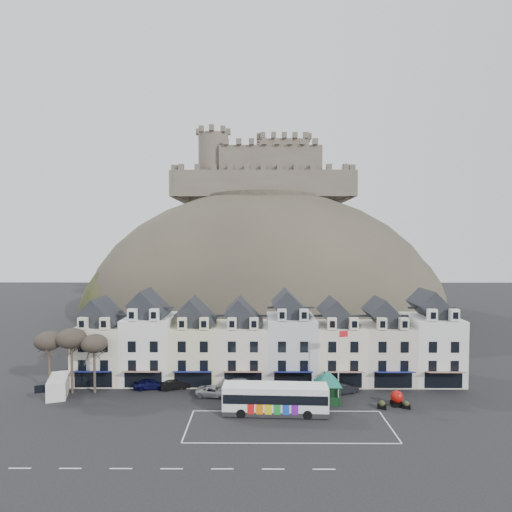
{
  "coord_description": "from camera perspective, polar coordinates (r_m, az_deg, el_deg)",
  "views": [
    {
      "loc": [
        -1.32,
        -41.49,
        20.22
      ],
      "look_at": [
        -1.69,
        24.0,
        17.67
      ],
      "focal_mm": 28.0,
      "sensor_mm": 36.0,
      "label": 1
    }
  ],
  "objects": [
    {
      "name": "white_van",
      "position": [
        60.65,
        -26.38,
        -16.29
      ],
      "size": [
        3.84,
        5.65,
        2.37
      ],
      "rotation": [
        0.0,
        0.0,
        0.33
      ],
      "color": "white",
      "rests_on": "ground"
    },
    {
      "name": "car_silver",
      "position": [
        54.91,
        -5.99,
        -18.66
      ],
      "size": [
        4.86,
        2.73,
        1.31
      ],
      "primitive_type": "imported",
      "rotation": [
        0.0,
        0.0,
        1.45
      ],
      "color": "#A2A3A9",
      "rests_on": "ground"
    },
    {
      "name": "car_charcoal",
      "position": [
        56.74,
        12.43,
        -17.97
      ],
      "size": [
        4.34,
        2.87,
        1.35
      ],
      "primitive_type": "imported",
      "rotation": [
        0.0,
        0.0,
        1.96
      ],
      "color": "black",
      "rests_on": "ground"
    },
    {
      "name": "car_navy",
      "position": [
        58.78,
        -14.83,
        -17.19
      ],
      "size": [
        4.61,
        2.36,
        1.5
      ],
      "primitive_type": "imported",
      "rotation": [
        0.0,
        0.0,
        1.71
      ],
      "color": "#0B0B37",
      "rests_on": "ground"
    },
    {
      "name": "planter_west",
      "position": [
        54.25,
        20.68,
        -19.28
      ],
      "size": [
        1.04,
        0.75,
        0.94
      ],
      "rotation": [
        0.0,
        0.0,
        -0.32
      ],
      "color": "black",
      "rests_on": "ground"
    },
    {
      "name": "flagpole",
      "position": [
        53.42,
        11.82,
        -14.21
      ],
      "size": [
        1.28,
        0.35,
        9.02
      ],
      "rotation": [
        0.0,
        0.0,
        0.22
      ],
      "color": "silver",
      "rests_on": "ground"
    },
    {
      "name": "ground",
      "position": [
        46.17,
        2.11,
        -23.74
      ],
      "size": [
        300.0,
        300.0,
        0.0
      ],
      "primitive_type": "plane",
      "color": "black",
      "rests_on": "ground"
    },
    {
      "name": "bus",
      "position": [
        49.37,
        2.76,
        -19.55
      ],
      "size": [
        12.28,
        3.36,
        3.44
      ],
      "rotation": [
        0.0,
        0.0,
        -0.04
      ],
      "color": "#262628",
      "rests_on": "ground"
    },
    {
      "name": "tree_left_far",
      "position": [
        60.39,
        -27.49,
        -10.77
      ],
      "size": [
        3.61,
        3.61,
        8.24
      ],
      "color": "#3C3126",
      "rests_on": "ground"
    },
    {
      "name": "bus_shelter",
      "position": [
        52.83,
        10.21,
        -16.73
      ],
      "size": [
        6.27,
        6.27,
        3.98
      ],
      "rotation": [
        0.0,
        0.0,
        -0.01
      ],
      "color": "#113318",
      "rests_on": "ground"
    },
    {
      "name": "tree_left_near",
      "position": [
        57.96,
        -22.12,
        -11.57
      ],
      "size": [
        3.43,
        3.43,
        7.84
      ],
      "color": "#3C3126",
      "rests_on": "ground"
    },
    {
      "name": "tree_left_mid",
      "position": [
        58.99,
        -24.87,
        -10.69
      ],
      "size": [
        3.78,
        3.78,
        8.64
      ],
      "color": "#3C3126",
      "rests_on": "ground"
    },
    {
      "name": "car_black",
      "position": [
        58.06,
        -11.41,
        -17.51
      ],
      "size": [
        4.22,
        2.56,
        1.31
      ],
      "primitive_type": "imported",
      "rotation": [
        0.0,
        0.0,
        1.89
      ],
      "color": "black",
      "rests_on": "ground"
    },
    {
      "name": "coach_bay_markings",
      "position": [
        47.4,
        4.69,
        -23.03
      ],
      "size": [
        22.0,
        7.5,
        0.01
      ],
      "primitive_type": "cube",
      "color": "silver",
      "rests_on": "ground"
    },
    {
      "name": "planter_east",
      "position": [
        53.28,
        17.55,
        -19.6
      ],
      "size": [
        1.15,
        0.84,
        1.03
      ],
      "rotation": [
        0.0,
        0.0,
        -0.35
      ],
      "color": "black",
      "rests_on": "ground"
    },
    {
      "name": "townhouse_terrace",
      "position": [
        59.38,
        1.77,
        -12.32
      ],
      "size": [
        54.4,
        9.35,
        11.8
      ],
      "color": "#EEE7CE",
      "rests_on": "ground"
    },
    {
      "name": "red_buoy",
      "position": [
        54.55,
        19.47,
        -18.58
      ],
      "size": [
        1.51,
        1.51,
        1.87
      ],
      "rotation": [
        0.0,
        0.0,
        -0.0
      ],
      "color": "black",
      "rests_on": "ground"
    },
    {
      "name": "castle",
      "position": [
        119.12,
        1.23,
        11.89
      ],
      "size": [
        50.2,
        22.2,
        22.0
      ],
      "color": "brown",
      "rests_on": "ground"
    },
    {
      "name": "car_maroon",
      "position": [
        54.62,
        2.67,
        -18.65
      ],
      "size": [
        4.77,
        3.09,
        1.51
      ],
      "primitive_type": "imported",
      "rotation": [
        0.0,
        0.0,
        1.89
      ],
      "color": "#620D05",
      "rests_on": "ground"
    },
    {
      "name": "car_white",
      "position": [
        56.96,
        -1.84,
        -17.74
      ],
      "size": [
        5.6,
        3.19,
        1.53
      ],
      "primitive_type": "imported",
      "rotation": [
        0.0,
        0.0,
        1.78
      ],
      "color": "silver",
      "rests_on": "ground"
    },
    {
      "name": "castle_hill",
      "position": [
        112.29,
        1.65,
        -8.09
      ],
      "size": [
        100.0,
        76.0,
        68.0
      ],
      "color": "#3A342D",
      "rests_on": "ground"
    }
  ]
}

